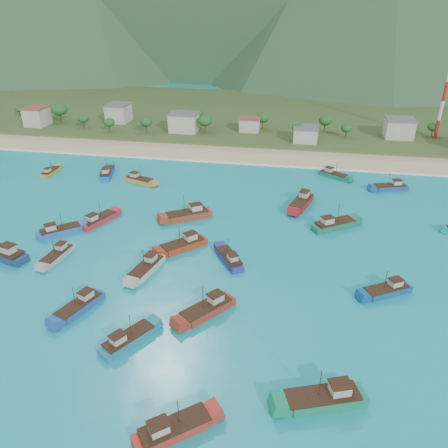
% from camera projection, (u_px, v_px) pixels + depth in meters
% --- Properties ---
extents(ground, '(600.00, 600.00, 0.00)m').
position_uv_depth(ground, '(210.00, 277.00, 88.69)').
color(ground, '#0D8C95').
rests_on(ground, ground).
extents(beach, '(400.00, 18.00, 1.20)m').
position_uv_depth(beach, '(256.00, 155.00, 157.74)').
color(beach, beige).
rests_on(beach, ground).
extents(land, '(400.00, 110.00, 2.40)m').
position_uv_depth(land, '(270.00, 116.00, 211.06)').
color(land, '#385123').
rests_on(land, ground).
extents(surf_line, '(400.00, 2.50, 0.08)m').
position_uv_depth(surf_line, '(252.00, 164.00, 149.44)').
color(surf_line, white).
rests_on(surf_line, ground).
extents(village, '(221.47, 26.64, 7.80)m').
position_uv_depth(village, '(288.00, 127.00, 174.31)').
color(village, beige).
rests_on(village, ground).
extents(vegetation, '(271.92, 25.46, 8.90)m').
position_uv_depth(vegetation, '(240.00, 124.00, 177.74)').
color(vegetation, '#235623').
rests_on(vegetation, ground).
extents(radio_tower, '(1.20, 1.20, 43.03)m').
position_uv_depth(radio_tower, '(448.00, 82.00, 161.72)').
color(radio_tower, red).
rests_on(radio_tower, ground).
extents(boat_0, '(10.05, 10.11, 6.50)m').
position_uv_depth(boat_0, '(183.00, 245.00, 98.54)').
color(boat_0, '#A43018').
rests_on(boat_0, ground).
extents(boat_2, '(10.06, 8.86, 6.14)m').
position_uv_depth(boat_2, '(174.00, 430.00, 56.43)').
color(boat_2, '#AA2C21').
rests_on(boat_2, ground).
extents(boat_4, '(9.73, 8.99, 6.05)m').
position_uv_depth(boat_4, '(60.00, 231.00, 104.73)').
color(boat_4, '#275CAD').
rests_on(boat_4, ground).
extents(boat_6, '(11.24, 9.02, 6.67)m').
position_uv_depth(boat_6, '(334.00, 225.00, 107.34)').
color(boat_6, '#1B674C').
rests_on(boat_6, ground).
extents(boat_7, '(6.86, 12.40, 7.03)m').
position_uv_depth(boat_7, '(301.00, 203.00, 118.85)').
color(boat_7, '#AE1924').
rests_on(boat_7, ground).
extents(boat_9, '(10.54, 5.89, 5.97)m').
position_uv_depth(boat_9, '(390.00, 188.00, 129.03)').
color(boat_9, navy).
rests_on(boat_9, ground).
extents(boat_10, '(12.07, 7.16, 6.85)m').
position_uv_depth(boat_10, '(324.00, 399.00, 60.57)').
color(boat_10, '#168058').
rests_on(boat_10, ground).
extents(boat_13, '(7.52, 9.61, 5.66)m').
position_uv_depth(boat_13, '(229.00, 259.00, 93.70)').
color(boat_13, navy).
rests_on(boat_13, ground).
extents(boat_15, '(9.38, 10.57, 6.47)m').
position_uv_depth(boat_15, '(207.00, 310.00, 78.14)').
color(boat_15, maroon).
rests_on(boat_15, ground).
extents(boat_16, '(6.79, 10.63, 6.06)m').
position_uv_depth(boat_16, '(99.00, 220.00, 109.88)').
color(boat_16, red).
rests_on(boat_16, ground).
extents(boat_19, '(9.86, 7.38, 5.75)m').
position_uv_depth(boat_19, '(387.00, 291.00, 83.43)').
color(boat_19, '#114C88').
rests_on(boat_19, ground).
extents(boat_20, '(7.62, 9.81, 5.77)m').
position_uv_depth(boat_20, '(128.00, 340.00, 71.40)').
color(boat_20, '#1E6F8D').
rests_on(boat_20, ground).
extents(boat_21, '(6.27, 10.36, 5.89)m').
position_uv_depth(boat_21, '(80.00, 307.00, 79.09)').
color(boat_21, '#204C9A').
rests_on(boat_21, ground).
extents(boat_22, '(2.64, 8.49, 4.99)m').
position_uv_depth(boat_22, '(51.00, 172.00, 140.96)').
color(boat_22, '#B18C27').
rests_on(boat_22, ground).
extents(boat_23, '(10.34, 6.18, 5.87)m').
position_uv_depth(boat_23, '(139.00, 180.00, 134.17)').
color(boat_23, gold).
rests_on(boat_23, ground).
extents(boat_24, '(5.26, 10.65, 6.04)m').
position_uv_depth(boat_24, '(147.00, 268.00, 90.34)').
color(boat_24, '#BDB6AD').
rests_on(boat_24, ground).
extents(boat_25, '(3.78, 9.51, 5.47)m').
position_uv_depth(boat_25, '(58.00, 256.00, 95.02)').
color(boat_25, '#A8A397').
rests_on(boat_25, ground).
extents(boat_26, '(5.55, 10.93, 6.20)m').
position_uv_depth(boat_26, '(107.00, 173.00, 139.57)').
color(boat_26, '#135DA5').
rests_on(boat_26, ground).
extents(boat_27, '(9.57, 7.60, 5.66)m').
position_uv_depth(boat_27, '(334.00, 175.00, 138.24)').
color(boat_27, '#14714C').
rests_on(boat_27, ground).
extents(boat_30, '(11.93, 9.48, 7.06)m').
position_uv_depth(boat_30, '(188.00, 215.00, 112.12)').
color(boat_30, maroon).
rests_on(boat_30, ground).
extents(boat_31, '(12.70, 6.85, 7.20)m').
position_uv_depth(boat_31, '(3.00, 254.00, 95.02)').
color(boat_31, navy).
rests_on(boat_31, ground).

